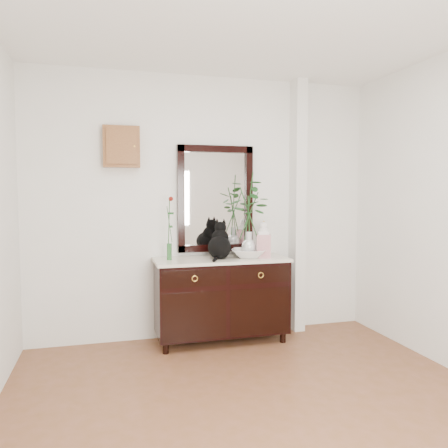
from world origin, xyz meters
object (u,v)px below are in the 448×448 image
object	(u,v)px
sideboard	(221,295)
lotus_bowl	(249,253)
ginger_jar	(264,239)
cat	(219,240)

from	to	relation	value
sideboard	lotus_bowl	bearing A→B (deg)	-5.80
lotus_bowl	ginger_jar	xyz separation A→B (m)	(0.14, -0.04, 0.14)
lotus_bowl	ginger_jar	size ratio (longest dim) A/B	0.93
cat	ginger_jar	world-z (taller)	ginger_jar
cat	lotus_bowl	bearing A→B (deg)	19.70
ginger_jar	cat	bearing A→B (deg)	172.68
sideboard	lotus_bowl	size ratio (longest dim) A/B	3.82
cat	lotus_bowl	distance (m)	0.33
lotus_bowl	ginger_jar	bearing A→B (deg)	-15.92
lotus_bowl	ginger_jar	distance (m)	0.21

